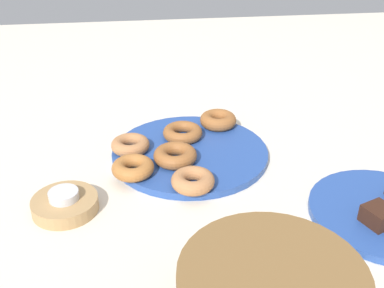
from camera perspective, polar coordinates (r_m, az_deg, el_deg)
ground_plane at (r=0.98m, az=-0.24°, el=-1.46°), size 2.40×2.40×0.00m
donut_plate at (r=0.97m, az=-0.24°, el=-1.08°), size 0.33×0.33×0.01m
donut_0 at (r=0.92m, az=-2.11°, el=-1.44°), size 0.10×0.10×0.03m
donut_1 at (r=1.06m, az=3.29°, el=3.02°), size 0.11×0.11×0.03m
donut_2 at (r=1.01m, az=-1.19°, el=1.44°), size 0.10×0.10×0.03m
donut_3 at (r=0.97m, az=-7.71°, el=-0.10°), size 0.10×0.10×0.03m
donut_4 at (r=0.89m, az=-7.40°, el=-2.96°), size 0.11×0.11×0.03m
donut_5 at (r=0.84m, az=0.10°, el=-4.61°), size 0.11×0.11×0.03m
brownie_far at (r=0.82m, az=22.31°, el=-8.28°), size 0.06×0.06×0.03m
candle_holder at (r=0.84m, az=-15.58°, el=-7.29°), size 0.12×0.12×0.02m
tealight at (r=0.83m, az=-15.76°, el=-6.17°), size 0.05×0.05×0.01m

